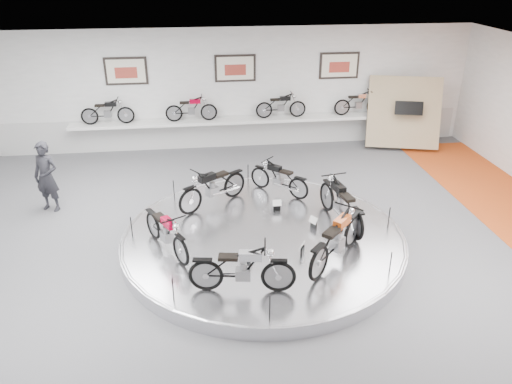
{
  "coord_description": "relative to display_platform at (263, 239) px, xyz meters",
  "views": [
    {
      "loc": [
        -1.4,
        -9.45,
        6.04
      ],
      "look_at": [
        -0.12,
        0.6,
        1.22
      ],
      "focal_mm": 35.0,
      "sensor_mm": 36.0,
      "label": 1
    }
  ],
  "objects": [
    {
      "name": "shelf_bike_c",
      "position": [
        1.5,
        6.4,
        1.27
      ],
      "size": [
        1.22,
        0.43,
        0.73
      ],
      "primitive_type": null,
      "color": "black",
      "rests_on": "shelf"
    },
    {
      "name": "visitor",
      "position": [
        -5.24,
        2.49,
        0.78
      ],
      "size": [
        0.79,
        0.67,
        1.86
      ],
      "primitive_type": "imported",
      "rotation": [
        0.0,
        0.0,
        -0.39
      ],
      "color": "black",
      "rests_on": "floor"
    },
    {
      "name": "bike_d",
      "position": [
        -2.13,
        -0.45,
        0.63
      ],
      "size": [
        1.29,
        1.71,
        0.96
      ],
      "primitive_type": null,
      "rotation": [
        0.0,
        0.0,
        5.21
      ],
      "color": "maroon",
      "rests_on": "display_platform"
    },
    {
      "name": "shelf",
      "position": [
        0.0,
        6.4,
        0.85
      ],
      "size": [
        11.0,
        0.55,
        0.1
      ],
      "primitive_type": "cube",
      "color": "silver",
      "rests_on": "wall_back"
    },
    {
      "name": "wall_back",
      "position": [
        0.0,
        6.7,
        1.85
      ],
      "size": [
        16.0,
        0.0,
        16.0
      ],
      "primitive_type": "plane",
      "rotation": [
        1.57,
        0.0,
        0.0
      ],
      "color": "white",
      "rests_on": "floor"
    },
    {
      "name": "shelf_bike_a",
      "position": [
        -4.2,
        6.4,
        1.27
      ],
      "size": [
        1.22,
        0.43,
        0.73
      ],
      "primitive_type": null,
      "color": "black",
      "rests_on": "shelf"
    },
    {
      "name": "poster_right",
      "position": [
        3.5,
        6.66,
        2.55
      ],
      "size": [
        1.35,
        0.06,
        0.88
      ],
      "primitive_type": "cube",
      "color": "beige",
      "rests_on": "wall_back"
    },
    {
      "name": "bike_c",
      "position": [
        -1.05,
        1.59,
        0.67
      ],
      "size": [
        1.8,
        1.54,
        1.04
      ],
      "primitive_type": null,
      "rotation": [
        0.0,
        0.0,
        3.77
      ],
      "color": "black",
      "rests_on": "display_platform"
    },
    {
      "name": "display_platform",
      "position": [
        0.0,
        0.0,
        0.0
      ],
      "size": [
        6.4,
        6.4,
        0.3
      ],
      "primitive_type": "cylinder",
      "color": "silver",
      "rests_on": "floor"
    },
    {
      "name": "bike_e",
      "position": [
        -0.68,
        -2.06,
        0.65
      ],
      "size": [
        1.78,
        0.86,
        1.0
      ],
      "primitive_type": null,
      "rotation": [
        0.0,
        0.0,
        6.13
      ],
      "color": "silver",
      "rests_on": "display_platform"
    },
    {
      "name": "poster_left",
      "position": [
        -3.5,
        6.66,
        2.55
      ],
      "size": [
        1.35,
        0.06,
        0.88
      ],
      "primitive_type": "cube",
      "color": "beige",
      "rests_on": "wall_back"
    },
    {
      "name": "floor",
      "position": [
        0.0,
        -0.3,
        -0.15
      ],
      "size": [
        16.0,
        16.0,
        0.0
      ],
      "primitive_type": "plane",
      "color": "#555457",
      "rests_on": "ground"
    },
    {
      "name": "shelf_bike_d",
      "position": [
        4.2,
        6.4,
        1.27
      ],
      "size": [
        1.22,
        0.43,
        0.73
      ],
      "primitive_type": null,
      "color": "silver",
      "rests_on": "shelf"
    },
    {
      "name": "platform_rim",
      "position": [
        0.0,
        0.0,
        0.12
      ],
      "size": [
        6.4,
        6.4,
        0.1
      ],
      "primitive_type": "torus",
      "color": "#B2B2BA",
      "rests_on": "display_platform"
    },
    {
      "name": "bike_a",
      "position": [
        1.86,
        0.26,
        0.7
      ],
      "size": [
        0.98,
        1.95,
        1.09
      ],
      "primitive_type": null,
      "rotation": [
        0.0,
        0.0,
        1.75
      ],
      "color": "black",
      "rests_on": "display_platform"
    },
    {
      "name": "ceiling",
      "position": [
        0.0,
        -0.3,
        3.85
      ],
      "size": [
        16.0,
        16.0,
        0.0
      ],
      "primitive_type": "plane",
      "rotation": [
        3.14,
        0.0,
        0.0
      ],
      "color": "white",
      "rests_on": "wall_back"
    },
    {
      "name": "bike_b",
      "position": [
        0.71,
        2.08,
        0.6
      ],
      "size": [
        1.48,
        1.43,
        0.9
      ],
      "primitive_type": null,
      "rotation": [
        0.0,
        0.0,
        2.39
      ],
      "color": "black",
      "rests_on": "display_platform"
    },
    {
      "name": "poster_center",
      "position": [
        0.0,
        6.66,
        2.55
      ],
      "size": [
        1.35,
        0.06,
        0.88
      ],
      "primitive_type": "cube",
      "color": "beige",
      "rests_on": "wall_back"
    },
    {
      "name": "display_panel",
      "position": [
        5.6,
        5.8,
        1.1
      ],
      "size": [
        2.56,
        1.52,
        2.3
      ],
      "primitive_type": "cube",
      "rotation": [
        -0.35,
        0.0,
        -0.26
      ],
      "color": "tan",
      "rests_on": "floor"
    },
    {
      "name": "bike_f",
      "position": [
        1.33,
        -1.32,
        0.71
      ],
      "size": [
        1.77,
        1.85,
        1.11
      ],
      "primitive_type": null,
      "rotation": [
        0.0,
        0.0,
        7.11
      ],
      "color": "#A93F11",
      "rests_on": "display_platform"
    },
    {
      "name": "shelf_bike_b",
      "position": [
        -1.5,
        6.4,
        1.27
      ],
      "size": [
        1.22,
        0.43,
        0.73
      ],
      "primitive_type": null,
      "color": "maroon",
      "rests_on": "shelf"
    },
    {
      "name": "dado_band",
      "position": [
        0.0,
        6.68,
        0.4
      ],
      "size": [
        15.68,
        0.04,
        1.1
      ],
      "primitive_type": "cube",
      "color": "#BCBCBA",
      "rests_on": "floor"
    }
  ]
}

